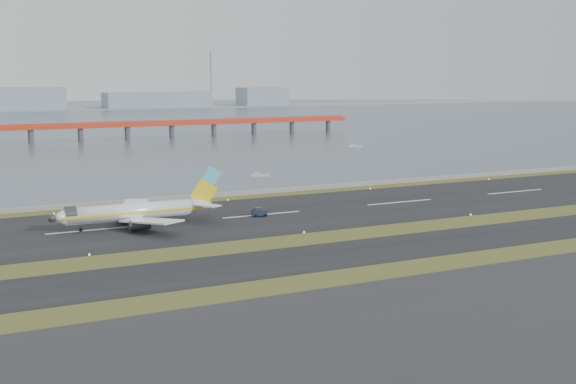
# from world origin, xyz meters

# --- Properties ---
(ground) EXTENTS (1000.00, 1000.00, 0.00)m
(ground) POSITION_xyz_m (0.00, 0.00, 0.00)
(ground) COLOR #3A4719
(ground) RESTS_ON ground
(apron_strip) EXTENTS (1000.00, 50.00, 0.10)m
(apron_strip) POSITION_xyz_m (0.00, -55.00, 0.05)
(apron_strip) COLOR #2C2C2E
(apron_strip) RESTS_ON ground
(taxiway_strip) EXTENTS (1000.00, 18.00, 0.10)m
(taxiway_strip) POSITION_xyz_m (0.00, -12.00, 0.05)
(taxiway_strip) COLOR black
(taxiway_strip) RESTS_ON ground
(runway_strip) EXTENTS (1000.00, 45.00, 0.10)m
(runway_strip) POSITION_xyz_m (0.00, 30.00, 0.05)
(runway_strip) COLOR black
(runway_strip) RESTS_ON ground
(seawall) EXTENTS (1000.00, 2.50, 1.00)m
(seawall) POSITION_xyz_m (0.00, 60.00, 0.50)
(seawall) COLOR gray
(seawall) RESTS_ON ground
(bay_water) EXTENTS (1400.00, 800.00, 1.30)m
(bay_water) POSITION_xyz_m (0.00, 460.00, 0.00)
(bay_water) COLOR #435260
(bay_water) RESTS_ON ground
(red_pier) EXTENTS (260.00, 5.00, 10.20)m
(red_pier) POSITION_xyz_m (20.00, 250.00, 7.28)
(red_pier) COLOR red
(red_pier) RESTS_ON ground
(far_shoreline) EXTENTS (1400.00, 80.00, 60.50)m
(far_shoreline) POSITION_xyz_m (13.62, 620.00, 6.07)
(far_shoreline) COLOR #8A97A3
(far_shoreline) RESTS_ON ground
(airliner) EXTENTS (38.52, 32.89, 12.80)m
(airliner) POSITION_xyz_m (-30.16, 29.66, 3.46)
(airliner) COLOR white
(airliner) RESTS_ON ground
(pushback_tug) EXTENTS (3.72, 2.54, 2.21)m
(pushback_tug) POSITION_xyz_m (-1.26, 28.56, 1.07)
(pushback_tug) COLOR #15233B
(pushback_tug) RESTS_ON ground
(workboat_near) EXTENTS (6.74, 4.47, 1.57)m
(workboat_near) POSITION_xyz_m (26.39, 91.62, 0.50)
(workboat_near) COLOR silver
(workboat_near) RESTS_ON ground
(workboat_far) EXTENTS (7.42, 4.31, 1.72)m
(workboat_far) POSITION_xyz_m (106.53, 163.85, 0.54)
(workboat_far) COLOR silver
(workboat_far) RESTS_ON ground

